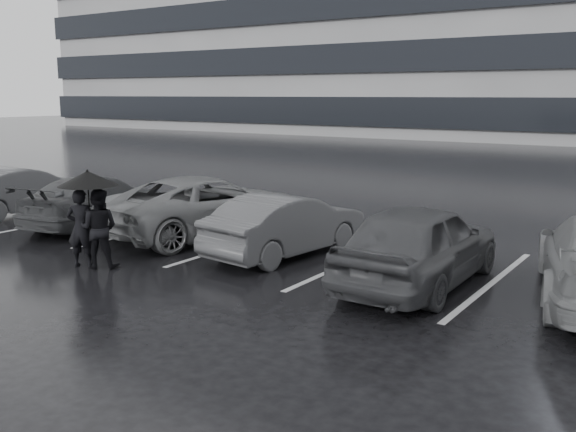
% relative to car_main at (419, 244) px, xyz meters
% --- Properties ---
extents(ground, '(160.00, 160.00, 0.00)m').
position_rel_car_main_xyz_m(ground, '(-2.34, -1.68, -0.74)').
color(ground, black).
rests_on(ground, ground).
extents(car_main, '(1.79, 4.37, 1.48)m').
position_rel_car_main_xyz_m(car_main, '(0.00, 0.00, 0.00)').
color(car_main, black).
rests_on(car_main, ground).
extents(car_west_a, '(1.83, 4.04, 1.29)m').
position_rel_car_main_xyz_m(car_west_a, '(-3.15, 0.51, -0.10)').
color(car_west_a, '#2D2D2F').
rests_on(car_west_a, ground).
extents(car_west_b, '(3.31, 5.45, 1.41)m').
position_rel_car_main_xyz_m(car_west_b, '(-5.83, 1.05, -0.04)').
color(car_west_b, '#4F4F51').
rests_on(car_west_b, ground).
extents(car_west_c, '(2.47, 4.62, 1.27)m').
position_rel_car_main_xyz_m(car_west_c, '(-8.87, 0.34, -0.10)').
color(car_west_c, black).
rests_on(car_west_c, ground).
extents(car_west_d, '(1.54, 4.02, 1.31)m').
position_rel_car_main_xyz_m(car_west_d, '(-11.91, 0.28, -0.09)').
color(car_west_d, '#2D2D2F').
rests_on(car_west_d, ground).
extents(pedestrian_left, '(0.67, 0.60, 1.53)m').
position_rel_car_main_xyz_m(pedestrian_left, '(-5.92, -2.50, 0.02)').
color(pedestrian_left, black).
rests_on(pedestrian_left, ground).
extents(pedestrian_right, '(0.94, 0.88, 1.54)m').
position_rel_car_main_xyz_m(pedestrian_right, '(-5.60, -2.34, 0.03)').
color(pedestrian_right, black).
rests_on(pedestrian_right, ground).
extents(umbrella, '(1.13, 1.13, 1.91)m').
position_rel_car_main_xyz_m(umbrella, '(-5.76, -2.41, 0.99)').
color(umbrella, black).
rests_on(umbrella, ground).
extents(stall_stripes, '(19.72, 5.00, 0.00)m').
position_rel_car_main_xyz_m(stall_stripes, '(-3.14, 0.82, -0.74)').
color(stall_stripes, '#B8B8BB').
rests_on(stall_stripes, ground).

